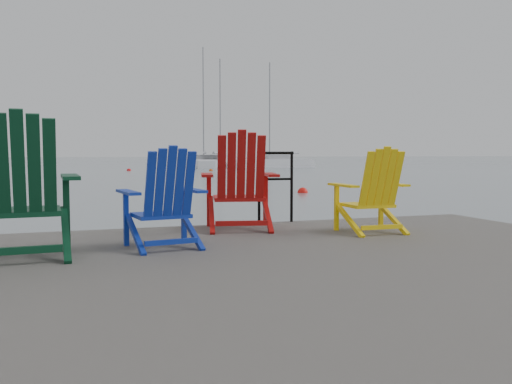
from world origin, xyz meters
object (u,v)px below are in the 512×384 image
object	(u,v)px
sailboat_far	(273,164)
buoy_d	(129,171)
sailboat_mid	(219,164)
chair_green	(20,188)
handrail	(276,180)
chair_red	(240,182)
buoy_c	(211,171)
sailboat_near	(204,164)
chair_yellow	(373,191)
chair_blue	(164,199)
buoy_a	(303,193)

from	to	relation	value
sailboat_far	buoy_d	world-z (taller)	sailboat_far
sailboat_mid	chair_green	bearing A→B (deg)	-79.60
handrail	chair_green	bearing A→B (deg)	-151.57
chair_red	buoy_c	size ratio (longest dim) A/B	3.45
chair_red	sailboat_near	xyz separation A→B (m)	(10.54, 45.78, -0.70)
sailboat_near	buoy_d	bearing A→B (deg)	-124.21
handrail	chair_yellow	bearing A→B (deg)	-59.94
chair_red	chair_green	bearing A→B (deg)	-141.99
sailboat_near	handrail	bearing A→B (deg)	-91.81
buoy_d	chair_yellow	bearing A→B (deg)	-91.83
sailboat_near	sailboat_mid	world-z (taller)	sailboat_near
chair_yellow	chair_blue	bearing A→B (deg)	-173.47
handrail	chair_red	bearing A→B (deg)	-141.94
chair_red	buoy_d	xyz separation A→B (m)	(2.54, 37.70, -1.05)
chair_yellow	buoy_d	distance (m)	38.43
chair_red	buoy_c	xyz separation A→B (m)	(8.55, 35.18, -1.05)
chair_yellow	buoy_c	xyz separation A→B (m)	(7.24, 35.87, -0.96)
sailboat_mid	sailboat_far	xyz separation A→B (m)	(4.82, -2.31, 0.00)
sailboat_near	sailboat_far	distance (m)	6.78
sailboat_mid	chair_yellow	bearing A→B (deg)	-75.68
chair_yellow	sailboat_mid	size ratio (longest dim) A/B	0.08
sailboat_far	chair_green	bearing A→B (deg)	154.56
chair_yellow	sailboat_far	distance (m)	46.98
chair_blue	chair_yellow	size ratio (longest dim) A/B	1.00
sailboat_far	buoy_d	xyz separation A→B (m)	(-14.42, -5.89, -0.36)
handrail	buoy_a	world-z (taller)	handrail
chair_blue	sailboat_mid	bearing A→B (deg)	67.00
sailboat_near	chair_red	bearing A→B (deg)	-92.43
sailboat_mid	sailboat_near	bearing A→B (deg)	-148.02
sailboat_far	buoy_c	xyz separation A→B (m)	(-8.40, -8.42, -0.36)
chair_green	buoy_d	bearing A→B (deg)	80.59
sailboat_mid	handrail	bearing A→B (deg)	-76.82
sailboat_mid	buoy_a	xyz separation A→B (m)	(-6.28, -34.46, -0.36)
chair_blue	buoy_d	xyz separation A→B (m)	(3.55, 38.63, -0.96)
chair_blue	buoy_d	bearing A→B (deg)	77.43
chair_green	chair_red	distance (m)	2.45
handrail	sailboat_far	xyz separation A→B (m)	(16.33, 43.10, -0.69)
handrail	chair_yellow	distance (m)	1.37
chair_red	buoy_a	xyz separation A→B (m)	(5.85, 11.45, -1.05)
sailboat_far	sailboat_mid	bearing A→B (deg)	62.19
chair_red	buoy_d	world-z (taller)	chair_red
chair_blue	sailboat_far	world-z (taller)	sailboat_far
chair_blue	buoy_c	world-z (taller)	chair_blue
sailboat_far	chair_red	bearing A→B (deg)	156.55
handrail	sailboat_near	size ratio (longest dim) A/B	0.08
sailboat_near	buoy_a	bearing A→B (deg)	-87.24
chair_green	chair_yellow	world-z (taller)	chair_green
sailboat_near	sailboat_far	size ratio (longest dim) A/B	1.15
handrail	buoy_d	xyz separation A→B (m)	(1.91, 37.21, -1.04)
handrail	sailboat_far	world-z (taller)	sailboat_far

